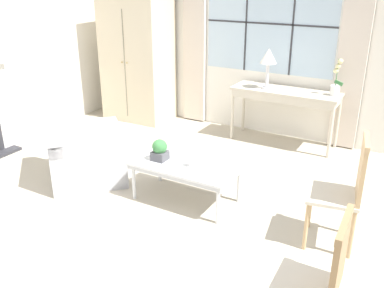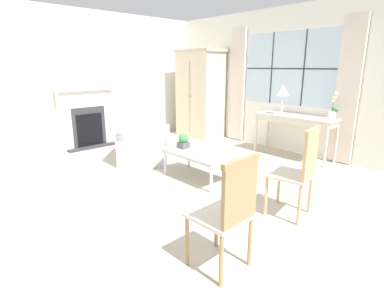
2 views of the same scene
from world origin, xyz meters
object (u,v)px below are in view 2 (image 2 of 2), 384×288
pillar_candle (202,149)px  coffee_table (199,154)px  fireplace (86,112)px  potted_plant_small (183,141)px  accent_chair_wooden (229,208)px  console_table (295,120)px  potted_orchid (333,110)px  armchair_upholstered (143,145)px  side_chair_wooden (300,167)px  armoire (200,94)px  table_lamp (283,92)px

pillar_candle → coffee_table: bearing=166.1°
fireplace → potted_plant_small: 2.71m
accent_chair_wooden → coffee_table: size_ratio=0.91×
console_table → potted_orchid: 0.70m
armchair_upholstered → potted_plant_small: armchair_upholstered is taller
potted_plant_small → fireplace: bearing=-171.8°
fireplace → pillar_candle: fireplace is taller
fireplace → side_chair_wooden: (4.59, 0.43, -0.15)m
armoire → console_table: (2.49, 0.07, -0.33)m
table_lamp → accent_chair_wooden: bearing=-64.5°
accent_chair_wooden → table_lamp: bearing=115.5°
table_lamp → potted_plant_small: (-0.39, -2.14, -0.66)m
table_lamp → armchair_upholstered: size_ratio=0.47×
side_chair_wooden → pillar_candle: size_ratio=7.98×
fireplace → armchair_upholstered: (1.64, 0.31, -0.45)m
console_table → accent_chair_wooden: accent_chair_wooden is taller
potted_orchid → coffee_table: (-1.01, -2.19, -0.57)m
potted_orchid → pillar_candle: (-0.91, -2.22, -0.47)m
fireplace → armoire: 2.66m
console_table → pillar_candle: (-0.26, -2.16, -0.21)m
side_chair_wooden → armoire: bearing=151.1°
fireplace → potted_orchid: size_ratio=4.63×
table_lamp → potted_plant_small: table_lamp is taller
console_table → armchair_upholstered: bearing=-126.6°
armoire → pillar_candle: size_ratio=15.65×
console_table → table_lamp: 0.58m
potted_orchid → accent_chair_wooden: bearing=-78.6°
potted_plant_small → pillar_candle: bearing=4.3°
fireplace → pillar_candle: (3.07, 0.41, -0.26)m
potted_orchid → coffee_table: potted_orchid is taller
accent_chair_wooden → potted_plant_small: bearing=148.0°
console_table → accent_chair_wooden: (1.35, -3.45, -0.13)m
potted_orchid → armoire: bearing=-177.7°
potted_orchid → pillar_candle: potted_orchid is taller
fireplace → table_lamp: (3.06, 2.52, 0.47)m
armoire → potted_orchid: bearing=2.3°
armchair_upholstered → potted_plant_small: size_ratio=5.13×
coffee_table → potted_plant_small: potted_plant_small is taller
fireplace → potted_orchid: bearing=33.5°
table_lamp → side_chair_wooden: (1.53, -2.09, -0.62)m
side_chair_wooden → coffee_table: 1.64m
potted_orchid → table_lamp: bearing=-173.3°
fireplace → armoire: size_ratio=1.10×
table_lamp → side_chair_wooden: bearing=-53.8°
table_lamp → potted_orchid: bearing=6.7°
console_table → side_chair_wooden: bearing=-59.5°
armoire → pillar_candle: 3.10m
side_chair_wooden → potted_plant_small: 1.92m
armchair_upholstered → coffee_table: (1.32, 0.13, 0.10)m
table_lamp → pillar_candle: table_lamp is taller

